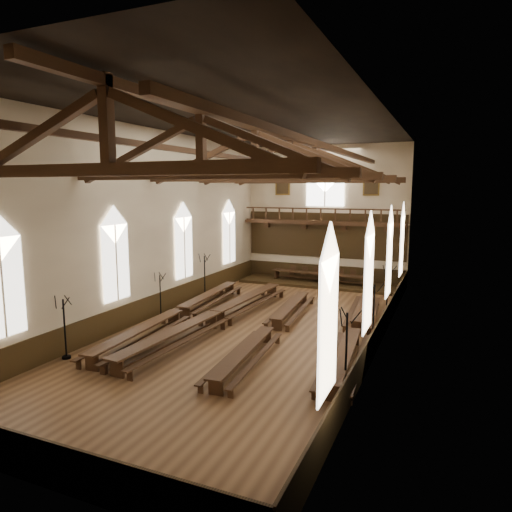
{
  "coord_description": "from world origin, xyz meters",
  "views": [
    {
      "loc": [
        8.62,
        -19.96,
        6.9
      ],
      "look_at": [
        -0.6,
        1.5,
        3.42
      ],
      "focal_mm": 32.0,
      "sensor_mm": 36.0,
      "label": 1
    }
  ],
  "objects": [
    {
      "name": "side_windows",
      "position": [
        -0.0,
        -0.0,
        3.74
      ],
      "size": [
        11.85,
        19.8,
        4.5
      ],
      "color": "white",
      "rests_on": "room_walls"
    },
    {
      "name": "ground",
      "position": [
        0.0,
        0.0,
        0.0
      ],
      "size": [
        26.0,
        26.0,
        0.0
      ],
      "primitive_type": "plane",
      "color": "brown",
      "rests_on": "ground"
    },
    {
      "name": "portraits",
      "position": [
        0.0,
        12.9,
        7.1
      ],
      "size": [
        7.75,
        0.09,
        1.45
      ],
      "color": "brown",
      "rests_on": "room_walls"
    },
    {
      "name": "dais",
      "position": [
        0.11,
        11.4,
        0.1
      ],
      "size": [
        11.4,
        2.89,
        0.19
      ],
      "primitive_type": "cube",
      "color": "#362610",
      "rests_on": "ground"
    },
    {
      "name": "refectory_row_a",
      "position": [
        -4.13,
        -0.43,
        0.54
      ],
      "size": [
        1.97,
        14.37,
        0.74
      ],
      "color": "#3A1F12",
      "rests_on": "ground"
    },
    {
      "name": "high_table",
      "position": [
        0.11,
        11.4,
        0.77
      ],
      "size": [
        7.27,
        1.31,
        0.68
      ],
      "color": "#3A1F12",
      "rests_on": "dais"
    },
    {
      "name": "candelabrum_right_near",
      "position": [
        5.55,
        -4.97,
        0.88
      ],
      "size": [
        0.77,
        0.89,
        2.89
      ],
      "color": "black",
      "rests_on": "ground"
    },
    {
      "name": "refectory_row_b",
      "position": [
        -2.04,
        -0.32,
        0.57
      ],
      "size": [
        1.93,
        14.79,
        0.78
      ],
      "color": "#3A1F12",
      "rests_on": "ground"
    },
    {
      "name": "candelabrum_right_mid",
      "position": [
        5.55,
        0.96,
        0.82
      ],
      "size": [
        0.72,
        0.83,
        2.68
      ],
      "color": "black",
      "rests_on": "ground"
    },
    {
      "name": "room_walls",
      "position": [
        0.0,
        0.0,
        6.46
      ],
      "size": [
        26.0,
        26.0,
        26.0
      ],
      "color": "beige",
      "rests_on": "ground"
    },
    {
      "name": "candelabrum_left_near",
      "position": [
        -5.55,
        -6.64,
        0.8
      ],
      "size": [
        0.8,
        0.74,
        2.63
      ],
      "color": "black",
      "rests_on": "ground"
    },
    {
      "name": "candelabrum_left_far",
      "position": [
        -5.55,
        4.79,
        0.86
      ],
      "size": [
        0.85,
        0.83,
        2.84
      ],
      "color": "black",
      "rests_on": "ground"
    },
    {
      "name": "refectory_row_c",
      "position": [
        1.11,
        -0.71,
        0.48
      ],
      "size": [
        1.84,
        13.67,
        0.66
      ],
      "color": "#3A1F12",
      "rests_on": "ground"
    },
    {
      "name": "candelabrum_right_far",
      "position": [
        5.55,
        5.69,
        0.83
      ],
      "size": [
        0.77,
        0.83,
        2.72
      ],
      "color": "black",
      "rests_on": "ground"
    },
    {
      "name": "candelabrum_left_mid",
      "position": [
        -5.55,
        -0.01,
        0.74
      ],
      "size": [
        0.71,
        0.74,
        2.45
      ],
      "color": "black",
      "rests_on": "ground"
    },
    {
      "name": "high_chairs",
      "position": [
        0.11,
        12.11,
        0.71
      ],
      "size": [
        4.91,
        0.42,
        0.94
      ],
      "color": "#3A1F12",
      "rests_on": "dais"
    },
    {
      "name": "end_window",
      "position": [
        0.0,
        12.9,
        7.22
      ],
      "size": [
        2.8,
        0.12,
        3.8
      ],
      "color": "white",
      "rests_on": "room_walls"
    },
    {
      "name": "roof_trusses",
      "position": [
        0.0,
        -0.0,
        8.22
      ],
      "size": [
        11.7,
        25.7,
        2.8
      ],
      "color": "#3A1F12",
      "rests_on": "room_walls"
    },
    {
      "name": "refectory_row_d",
      "position": [
        4.8,
        0.47,
        0.5
      ],
      "size": [
        1.91,
        13.89,
        0.69
      ],
      "color": "#3A1F12",
      "rests_on": "ground"
    },
    {
      "name": "minstrels_gallery",
      "position": [
        0.0,
        12.66,
        3.91
      ],
      "size": [
        11.8,
        1.24,
        3.7
      ],
      "color": "#3A1F12",
      "rests_on": "room_walls"
    },
    {
      "name": "wainscot_band",
      "position": [
        0.0,
        0.0,
        0.6
      ],
      "size": [
        12.0,
        26.0,
        1.2
      ],
      "color": "#362610",
      "rests_on": "ground"
    }
  ]
}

